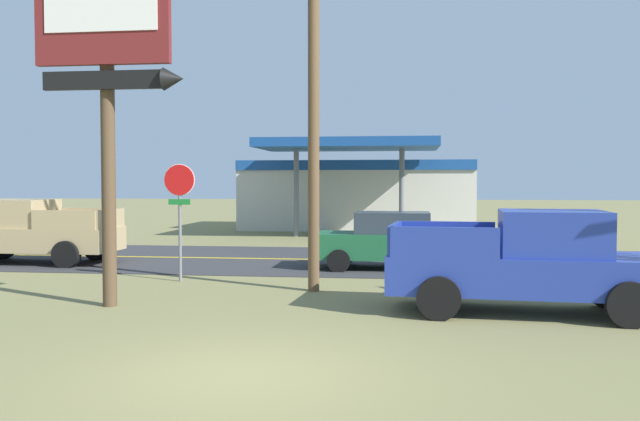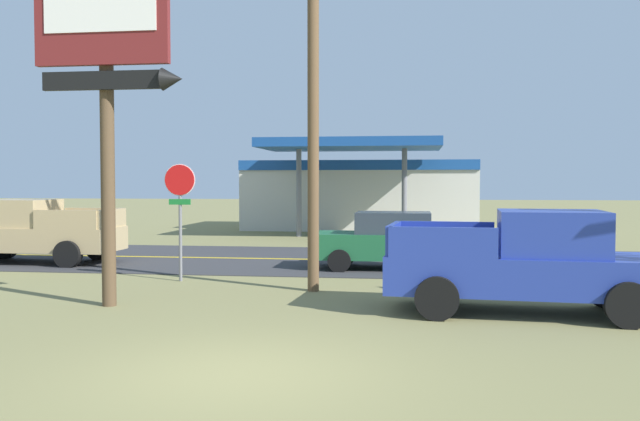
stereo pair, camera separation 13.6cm
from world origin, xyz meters
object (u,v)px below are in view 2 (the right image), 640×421
at_px(car_green_mid_lane, 389,240).
at_px(pickup_tan_on_road, 32,232).
at_px(stop_sign, 180,201).
at_px(motel_sign, 107,64).
at_px(utility_pole, 313,61).
at_px(gas_station, 361,192).
at_px(pickup_blue_parked_on_lawn, 529,263).

bearing_deg(car_green_mid_lane, pickup_tan_on_road, -180.00).
bearing_deg(stop_sign, car_green_mid_lane, 30.92).
height_order(motel_sign, utility_pole, utility_pole).
xyz_separation_m(stop_sign, gas_station, (3.00, 19.96, -0.08)).
bearing_deg(utility_pole, motel_sign, -145.93).
bearing_deg(pickup_blue_parked_on_lawn, stop_sign, 158.32).
relative_size(stop_sign, gas_station, 0.25).
bearing_deg(pickup_blue_parked_on_lawn, gas_station, 102.15).
height_order(pickup_blue_parked_on_lawn, car_green_mid_lane, pickup_blue_parked_on_lawn).
height_order(motel_sign, stop_sign, motel_sign).
distance_m(motel_sign, gas_station, 23.94).
bearing_deg(utility_pole, car_green_mid_lane, 68.98).
distance_m(motel_sign, utility_pole, 4.54).
height_order(motel_sign, gas_station, motel_sign).
distance_m(utility_pole, pickup_tan_on_road, 11.08).
height_order(gas_station, pickup_tan_on_road, gas_station).
bearing_deg(car_green_mid_lane, stop_sign, -149.08).
bearing_deg(motel_sign, car_green_mid_lane, 51.34).
height_order(motel_sign, pickup_tan_on_road, motel_sign).
relative_size(stop_sign, utility_pole, 0.30).
xyz_separation_m(utility_pole, car_green_mid_lane, (1.59, 4.13, -4.40)).
bearing_deg(stop_sign, motel_sign, -93.22).
bearing_deg(pickup_tan_on_road, car_green_mid_lane, 0.00).
bearing_deg(car_green_mid_lane, pickup_blue_parked_on_lawn, -65.44).
bearing_deg(car_green_mid_lane, gas_station, 97.18).
distance_m(stop_sign, car_green_mid_lane, 6.10).
bearing_deg(pickup_blue_parked_on_lawn, pickup_tan_on_road, 155.65).
distance_m(motel_sign, pickup_tan_on_road, 9.53).
distance_m(pickup_blue_parked_on_lawn, car_green_mid_lane, 6.87).
xyz_separation_m(utility_pole, pickup_tan_on_road, (-9.35, 4.13, -4.27)).
height_order(motel_sign, car_green_mid_lane, motel_sign).
bearing_deg(pickup_tan_on_road, gas_station, 62.44).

